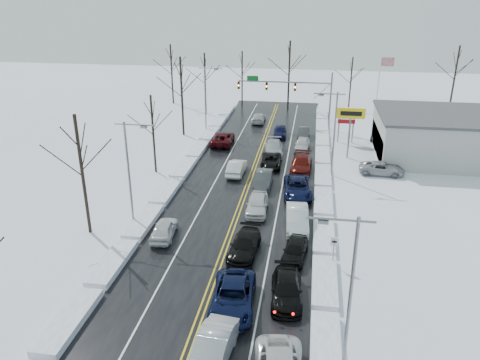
% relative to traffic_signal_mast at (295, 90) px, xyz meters
% --- Properties ---
extents(ground, '(160.00, 160.00, 0.00)m').
position_rel_traffic_signal_mast_xyz_m(ground, '(-3.45, -27.99, -5.48)').
color(ground, white).
rests_on(ground, ground).
extents(road_surface, '(14.00, 84.00, 0.01)m').
position_rel_traffic_signal_mast_xyz_m(road_surface, '(-3.45, -25.99, -5.47)').
color(road_surface, black).
rests_on(road_surface, ground).
extents(snow_bank_left, '(1.69, 72.00, 0.49)m').
position_rel_traffic_signal_mast_xyz_m(snow_bank_left, '(-11.05, -25.99, -5.48)').
color(snow_bank_left, white).
rests_on(snow_bank_left, ground).
extents(snow_bank_right, '(1.69, 72.00, 0.49)m').
position_rel_traffic_signal_mast_xyz_m(snow_bank_right, '(4.15, -25.99, -5.48)').
color(snow_bank_right, white).
rests_on(snow_bank_right, ground).
extents(traffic_signal_mast, '(13.28, 0.39, 8.00)m').
position_rel_traffic_signal_mast_xyz_m(traffic_signal_mast, '(0.00, 0.00, 0.00)').
color(traffic_signal_mast, slate).
rests_on(traffic_signal_mast, ground).
extents(tires_plus_sign, '(3.20, 0.34, 6.00)m').
position_rel_traffic_signal_mast_xyz_m(tires_plus_sign, '(7.05, -12.00, -0.49)').
color(tires_plus_sign, slate).
rests_on(tires_plus_sign, ground).
extents(used_vehicles_sign, '(2.20, 0.22, 4.65)m').
position_rel_traffic_signal_mast_xyz_m(used_vehicles_sign, '(7.05, -5.99, -2.16)').
color(used_vehicles_sign, slate).
rests_on(used_vehicles_sign, ground).
extents(speed_limit_sign, '(0.55, 0.09, 2.35)m').
position_rel_traffic_signal_mast_xyz_m(speed_limit_sign, '(4.75, -35.99, -3.84)').
color(speed_limit_sign, slate).
rests_on(speed_limit_sign, ground).
extents(flagpole, '(1.87, 1.20, 10.00)m').
position_rel_traffic_signal_mast_xyz_m(flagpole, '(11.72, 2.01, 0.45)').
color(flagpole, silver).
rests_on(flagpole, ground).
extents(dealership_building, '(20.40, 12.40, 5.30)m').
position_rel_traffic_signal_mast_xyz_m(dealership_building, '(20.53, -9.99, -2.82)').
color(dealership_building, '#A3A39F').
rests_on(dealership_building, ground).
extents(streetlight_se, '(3.20, 0.25, 9.00)m').
position_rel_traffic_signal_mast_xyz_m(streetlight_se, '(4.85, -45.99, -0.17)').
color(streetlight_se, slate).
rests_on(streetlight_se, ground).
extents(streetlight_ne, '(3.20, 0.25, 9.00)m').
position_rel_traffic_signal_mast_xyz_m(streetlight_ne, '(4.85, -17.99, -0.17)').
color(streetlight_ne, slate).
rests_on(streetlight_ne, ground).
extents(streetlight_sw, '(3.20, 0.25, 9.00)m').
position_rel_traffic_signal_mast_xyz_m(streetlight_sw, '(-11.74, -31.99, -0.17)').
color(streetlight_sw, slate).
rests_on(streetlight_sw, ground).
extents(streetlight_nw, '(3.20, 0.25, 9.00)m').
position_rel_traffic_signal_mast_xyz_m(streetlight_nw, '(-11.74, -3.99, -0.17)').
color(streetlight_nw, slate).
rests_on(streetlight_nw, ground).
extents(tree_left_b, '(4.00, 4.00, 10.00)m').
position_rel_traffic_signal_mast_xyz_m(tree_left_b, '(-14.95, -33.99, 1.51)').
color(tree_left_b, '#2D231C').
rests_on(tree_left_b, ground).
extents(tree_left_c, '(3.40, 3.40, 8.50)m').
position_rel_traffic_signal_mast_xyz_m(tree_left_c, '(-13.95, -19.99, 0.46)').
color(tree_left_c, '#2D231C').
rests_on(tree_left_c, ground).
extents(tree_left_d, '(4.20, 4.20, 10.50)m').
position_rel_traffic_signal_mast_xyz_m(tree_left_d, '(-14.65, -5.99, 1.86)').
color(tree_left_d, '#2D231C').
rests_on(tree_left_d, ground).
extents(tree_left_e, '(3.80, 3.80, 9.50)m').
position_rel_traffic_signal_mast_xyz_m(tree_left_e, '(-14.25, 6.01, 1.16)').
color(tree_left_e, '#2D231C').
rests_on(tree_left_e, ground).
extents(tree_far_a, '(4.00, 4.00, 10.00)m').
position_rel_traffic_signal_mast_xyz_m(tree_far_a, '(-21.45, 12.01, 1.51)').
color(tree_far_a, '#2D231C').
rests_on(tree_far_a, ground).
extents(tree_far_b, '(3.60, 3.60, 9.00)m').
position_rel_traffic_signal_mast_xyz_m(tree_far_b, '(-9.45, 13.01, 0.81)').
color(tree_far_b, '#2D231C').
rests_on(tree_far_b, ground).
extents(tree_far_c, '(4.40, 4.40, 11.00)m').
position_rel_traffic_signal_mast_xyz_m(tree_far_c, '(-1.45, 11.01, 2.21)').
color(tree_far_c, '#2D231C').
rests_on(tree_far_c, ground).
extents(tree_far_d, '(3.40, 3.40, 8.50)m').
position_rel_traffic_signal_mast_xyz_m(tree_far_d, '(8.55, 12.51, 0.46)').
color(tree_far_d, '#2D231C').
rests_on(tree_far_d, ground).
extents(tree_far_e, '(4.20, 4.20, 10.50)m').
position_rel_traffic_signal_mast_xyz_m(tree_far_e, '(24.55, 13.01, 1.86)').
color(tree_far_e, '#2D231C').
rests_on(tree_far_e, ground).
extents(queued_car_2, '(3.06, 5.96, 1.61)m').
position_rel_traffic_signal_mast_xyz_m(queued_car_2, '(-1.58, -41.86, -5.48)').
color(queued_car_2, black).
rests_on(queued_car_2, ground).
extents(queued_car_3, '(2.33, 5.06, 1.43)m').
position_rel_traffic_signal_mast_xyz_m(queued_car_3, '(-1.84, -35.33, -5.48)').
color(queued_car_3, black).
rests_on(queued_car_3, ground).
extents(queued_car_4, '(1.98, 4.67, 1.58)m').
position_rel_traffic_signal_mast_xyz_m(queued_car_4, '(-1.74, -28.11, -5.48)').
color(queued_car_4, silver).
rests_on(queued_car_4, ground).
extents(queued_car_5, '(1.64, 4.68, 1.54)m').
position_rel_traffic_signal_mast_xyz_m(queued_car_5, '(-1.85, -22.15, -5.48)').
color(queued_car_5, '#393B3E').
rests_on(queued_car_5, ground).
extents(queued_car_6, '(2.47, 4.93, 1.34)m').
position_rel_traffic_signal_mast_xyz_m(queued_car_6, '(-1.65, -16.26, -5.48)').
color(queued_car_6, black).
rests_on(queued_car_6, ground).
extents(queued_car_7, '(2.60, 5.47, 1.54)m').
position_rel_traffic_signal_mast_xyz_m(queued_car_7, '(-1.70, -12.08, -5.48)').
color(queued_car_7, '#ADB1B5').
rests_on(queued_car_7, ground).
extents(queued_car_8, '(1.83, 4.25, 1.43)m').
position_rel_traffic_signal_mast_xyz_m(queued_car_8, '(-1.52, -4.76, -5.48)').
color(queued_car_8, black).
rests_on(queued_car_8, ground).
extents(queued_car_11, '(2.33, 5.02, 1.42)m').
position_rel_traffic_signal_mast_xyz_m(queued_car_11, '(1.68, -40.44, -5.48)').
color(queued_car_11, black).
rests_on(queued_car_11, ground).
extents(queued_car_12, '(2.12, 4.26, 1.39)m').
position_rel_traffic_signal_mast_xyz_m(queued_car_12, '(1.98, -35.38, -5.48)').
color(queued_car_12, black).
rests_on(queued_car_12, ground).
extents(queued_car_13, '(2.18, 5.29, 1.71)m').
position_rel_traffic_signal_mast_xyz_m(queued_car_13, '(1.92, -30.51, -5.48)').
color(queued_car_13, silver).
rests_on(queued_car_13, ground).
extents(queued_car_14, '(3.14, 5.93, 1.59)m').
position_rel_traffic_signal_mast_xyz_m(queued_car_14, '(1.66, -23.79, -5.48)').
color(queued_car_14, black).
rests_on(queued_car_14, ground).
extents(queued_car_15, '(2.45, 5.55, 1.59)m').
position_rel_traffic_signal_mast_xyz_m(queued_car_15, '(1.81, -17.11, -5.48)').
color(queued_car_15, '#4B0E0A').
rests_on(queued_car_15, ground).
extents(queued_car_16, '(2.03, 4.39, 1.46)m').
position_rel_traffic_signal_mast_xyz_m(queued_car_16, '(1.64, -9.92, -5.48)').
color(queued_car_16, silver).
rests_on(queued_car_16, ground).
extents(queued_car_17, '(1.65, 4.18, 1.36)m').
position_rel_traffic_signal_mast_xyz_m(queued_car_17, '(1.69, -4.61, -5.48)').
color(queued_car_17, '#393C3E').
rests_on(queued_car_17, ground).
extents(oncoming_car_0, '(1.72, 4.66, 1.52)m').
position_rel_traffic_signal_mast_xyz_m(oncoming_car_0, '(-5.07, -19.25, -5.48)').
color(oncoming_car_0, white).
rests_on(oncoming_car_0, ground).
extents(oncoming_car_1, '(2.70, 5.61, 1.54)m').
position_rel_traffic_signal_mast_xyz_m(oncoming_car_1, '(-8.56, -9.20, -5.48)').
color(oncoming_car_1, '#45090E').
rests_on(oncoming_car_1, ground).
extents(oncoming_car_2, '(1.91, 4.64, 1.34)m').
position_rel_traffic_signal_mast_xyz_m(oncoming_car_2, '(-5.26, 2.06, -5.48)').
color(oncoming_car_2, silver).
rests_on(oncoming_car_2, ground).
extents(oncoming_car_3, '(2.05, 4.33, 1.43)m').
position_rel_traffic_signal_mast_xyz_m(oncoming_car_3, '(-8.63, -33.82, -5.48)').
color(oncoming_car_3, silver).
rests_on(oncoming_car_3, ground).
extents(parked_car_0, '(4.97, 2.51, 1.35)m').
position_rel_traffic_signal_mast_xyz_m(parked_car_0, '(10.44, -16.85, -5.48)').
color(parked_car_0, '#A3A5AB').
rests_on(parked_car_0, ground).
extents(parked_car_1, '(2.40, 4.91, 1.38)m').
position_rel_traffic_signal_mast_xyz_m(parked_car_1, '(13.56, -11.68, -5.48)').
color(parked_car_1, '#434649').
rests_on(parked_car_1, ground).
extents(parked_car_2, '(2.38, 5.12, 1.70)m').
position_rel_traffic_signal_mast_xyz_m(parked_car_2, '(11.48, -6.93, -5.48)').
color(parked_car_2, black).
rests_on(parked_car_2, ground).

